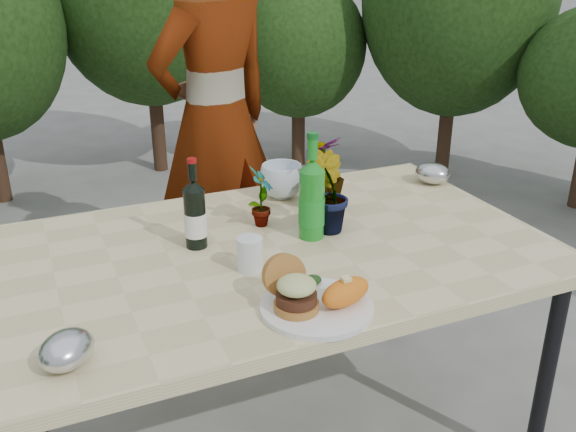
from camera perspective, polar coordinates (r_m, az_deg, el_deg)
name	(u,v)px	position (r m, az deg, el deg)	size (l,w,h in m)	color
patio_table	(277,264)	(1.93, -0.95, -4.25)	(1.60, 1.00, 0.75)	beige
shrub_hedge	(214,45)	(3.27, -6.60, 14.88)	(6.84, 5.08, 2.05)	#382316
dinner_plate	(317,307)	(1.59, 2.57, -8.13)	(0.28, 0.28, 0.01)	white
burger_stack	(293,290)	(1.56, 0.47, -6.56)	(0.11, 0.16, 0.11)	#B7722D
sweet_potato	(346,292)	(1.58, 5.14, -6.75)	(0.15, 0.08, 0.06)	orange
grilled_veg	(307,282)	(1.66, 1.71, -5.88)	(0.08, 0.05, 0.03)	olive
wine_bottle	(195,215)	(1.89, -8.26, 0.08)	(0.07, 0.07, 0.27)	black
sparkling_water	(312,200)	(1.92, 2.13, 1.42)	(0.08, 0.08, 0.33)	#188620
plastic_cup	(250,254)	(1.76, -3.41, -3.39)	(0.07, 0.07, 0.10)	white
seedling_left	(261,197)	(2.01, -2.42, 1.72)	(0.10, 0.07, 0.20)	#29541D
seedling_mid	(327,193)	(1.97, 3.45, 2.05)	(0.14, 0.11, 0.25)	#2A561D
seedling_right	(324,172)	(2.15, 3.21, 3.88)	(0.14, 0.14, 0.25)	#2B5A1E
blue_bowl	(282,181)	(2.26, -0.56, 3.15)	(0.15, 0.15, 0.12)	white
foil_packet_left	(67,350)	(1.46, -19.08, -11.17)	(0.13, 0.11, 0.08)	#B7BABE
foil_packet_right	(433,173)	(2.45, 12.73, 3.71)	(0.13, 0.11, 0.08)	#B3B5BA
person	(216,121)	(2.83, -6.42, 8.40)	(0.63, 0.42, 1.73)	#926649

